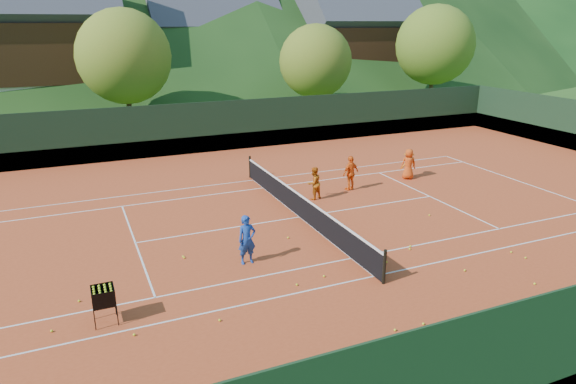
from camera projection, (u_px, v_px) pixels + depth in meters
name	position (u px, v px, depth m)	size (l,w,h in m)	color
ground	(300.00, 217.00, 20.53)	(400.00, 400.00, 0.00)	#264D18
clay_court	(300.00, 217.00, 20.52)	(40.00, 24.00, 0.02)	#B03F1C
coach	(247.00, 240.00, 16.37)	(0.59, 0.39, 1.62)	#173E99
student_a	(314.00, 183.00, 22.39)	(0.70, 0.55, 1.45)	orange
student_b	(351.00, 173.00, 23.60)	(0.95, 0.39, 1.62)	orange
student_c	(408.00, 164.00, 25.29)	(0.74, 0.48, 1.52)	#D64813
student_d	(408.00, 164.00, 25.66)	(0.86, 0.49, 1.33)	orange
tennis_ball_0	(410.00, 246.00, 17.77)	(0.07, 0.07, 0.07)	#D2E626
tennis_ball_1	(79.00, 301.00, 14.29)	(0.07, 0.07, 0.07)	#D2E626
tennis_ball_2	(183.00, 256.00, 16.99)	(0.07, 0.07, 0.07)	#D2E626
tennis_ball_3	(511.00, 252.00, 17.31)	(0.07, 0.07, 0.07)	#D2E626
tennis_ball_4	(297.00, 285.00, 15.17)	(0.07, 0.07, 0.07)	#D2E626
tennis_ball_5	(184.00, 258.00, 16.91)	(0.07, 0.07, 0.07)	#D2E626
tennis_ball_6	(535.00, 284.00, 15.22)	(0.07, 0.07, 0.07)	#D2E626
tennis_ball_7	(395.00, 330.00, 12.94)	(0.07, 0.07, 0.07)	#D2E626
tennis_ball_8	(423.00, 324.00, 13.20)	(0.07, 0.07, 0.07)	#D2E626
tennis_ball_9	(134.00, 335.00, 12.74)	(0.07, 0.07, 0.07)	#D2E626
tennis_ball_10	(382.00, 359.00, 11.81)	(0.07, 0.07, 0.07)	#D2E626
tennis_ball_11	(386.00, 262.00, 16.60)	(0.07, 0.07, 0.07)	#D2E626
tennis_ball_12	(410.00, 249.00, 17.54)	(0.07, 0.07, 0.07)	#D2E626
tennis_ball_13	(288.00, 238.00, 18.48)	(0.07, 0.07, 0.07)	#D2E626
tennis_ball_15	(429.00, 215.00, 20.62)	(0.07, 0.07, 0.07)	#D2E626
tennis_ball_16	(526.00, 258.00, 16.89)	(0.07, 0.07, 0.07)	#D2E626
tennis_ball_17	(220.00, 320.00, 13.37)	(0.07, 0.07, 0.07)	#D2E626
tennis_ball_18	(465.00, 270.00, 16.04)	(0.07, 0.07, 0.07)	#D2E626
tennis_ball_20	(52.00, 331.00, 12.90)	(0.07, 0.07, 0.07)	#D2E626
tennis_ball_21	(324.00, 276.00, 15.67)	(0.07, 0.07, 0.07)	#D2E626
court_lines	(300.00, 217.00, 20.52)	(23.83, 11.03, 0.00)	silver
tennis_net	(300.00, 205.00, 20.36)	(0.10, 12.07, 1.10)	black
perimeter_fence	(300.00, 187.00, 20.13)	(40.40, 24.24, 3.00)	black
ball_hopper	(103.00, 297.00, 13.10)	(0.57, 0.57, 1.00)	black
chalet_left	(32.00, 45.00, 41.12)	(13.80, 9.93, 12.92)	beige
chalet_mid	(213.00, 48.00, 50.83)	(12.65, 8.82, 11.45)	beige
chalet_right	(356.00, 44.00, 52.52)	(11.50, 8.82, 11.91)	beige
tree_b	(124.00, 57.00, 34.81)	(6.40, 6.40, 8.40)	#42291A
tree_c	(316.00, 61.00, 39.41)	(5.60, 5.60, 7.35)	#3C2718
tree_d	(435.00, 45.00, 44.48)	(6.80, 6.80, 8.93)	#432D1B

